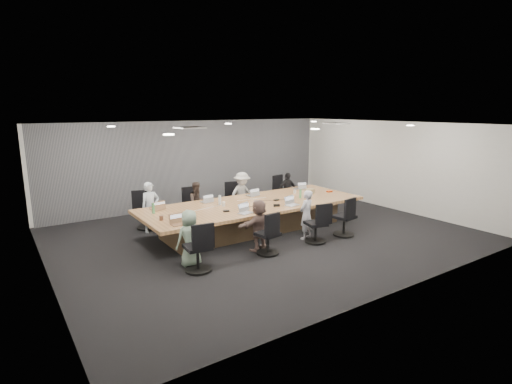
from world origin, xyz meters
TOP-DOWN VIEW (x-y plane):
  - floor at (0.00, 0.00)m, footprint 10.00×8.00m
  - ceiling at (0.00, 0.00)m, footprint 10.00×8.00m
  - wall_back at (0.00, 4.00)m, footprint 10.00×0.00m
  - wall_front at (0.00, -4.00)m, footprint 10.00×0.00m
  - wall_left at (-5.00, 0.00)m, footprint 0.00×8.00m
  - wall_right at (5.00, 0.00)m, footprint 0.00×8.00m
  - curtain at (0.00, 3.92)m, footprint 9.80×0.04m
  - conference_table at (0.00, 0.50)m, footprint 6.00×2.20m
  - chair_0 at (-2.34, 2.20)m, footprint 0.73×0.73m
  - chair_1 at (-1.00, 2.20)m, footprint 0.52×0.52m
  - chair_2 at (0.47, 2.20)m, footprint 0.61×0.61m
  - chair_3 at (2.19, 2.20)m, footprint 0.64×0.64m
  - chair_4 at (-2.47, -1.20)m, footprint 0.62×0.62m
  - chair_5 at (-0.76, -1.20)m, footprint 0.60×0.60m
  - chair_6 at (0.66, -1.20)m, footprint 0.64×0.64m
  - chair_7 at (1.63, -1.20)m, footprint 0.65×0.65m
  - person_0 at (-2.34, 1.85)m, footprint 0.50×0.34m
  - laptop_0 at (-2.34, 1.30)m, footprint 0.39×0.30m
  - person_1 at (-1.00, 1.85)m, footprint 0.61×0.49m
  - laptop_1 at (-1.00, 1.30)m, footprint 0.33×0.24m
  - person_2 at (0.47, 1.85)m, footprint 0.91×0.58m
  - laptop_2 at (0.47, 1.30)m, footprint 0.38×0.28m
  - person_3 at (2.19, 1.85)m, footprint 0.72×0.36m
  - laptop_3 at (2.19, 1.30)m, footprint 0.33×0.26m
  - person_4 at (-2.47, -0.85)m, footprint 0.59×0.40m
  - laptop_4 at (-2.47, -0.30)m, footprint 0.32×0.23m
  - person_5 at (-0.76, -0.85)m, footprint 1.15×0.62m
  - laptop_5 at (-0.76, -0.30)m, footprint 0.38×0.31m
  - person_6 at (0.66, -0.85)m, footprint 0.51×0.40m
  - laptop_6 at (0.66, -0.30)m, footprint 0.39×0.30m
  - bottle_green_left at (-2.58, 0.93)m, footprint 0.08×0.08m
  - bottle_green_right at (1.39, 0.26)m, footprint 0.08×0.08m
  - bottle_clear at (-0.85, 0.82)m, footprint 0.08×0.08m
  - cup_white_far at (-0.84, 0.64)m, footprint 0.09×0.09m
  - cup_white_near at (1.69, 0.86)m, footprint 0.10×0.10m
  - mug_brown at (-2.65, 0.25)m, footprint 0.10×0.10m
  - mic_left at (-1.07, 0.11)m, footprint 0.17×0.14m
  - mic_right at (0.65, 0.39)m, footprint 0.17×0.13m
  - stapler at (0.25, -0.16)m, footprint 0.17×0.10m
  - canvas_bag at (2.03, 0.60)m, footprint 0.27×0.18m
  - snack_packet at (2.65, 0.41)m, footprint 0.17×0.12m

SIDE VIEW (x-z plane):
  - floor at x=0.00m, z-range 0.00..0.00m
  - chair_1 at x=-1.00m, z-range 0.00..0.74m
  - chair_2 at x=0.47m, z-range 0.00..0.76m
  - chair_5 at x=-0.76m, z-range 0.00..0.78m
  - chair_6 at x=0.66m, z-range 0.00..0.79m
  - conference_table at x=0.00m, z-range 0.03..0.77m
  - chair_3 at x=2.19m, z-range 0.00..0.83m
  - chair_7 at x=1.63m, z-range 0.00..0.83m
  - chair_4 at x=-2.47m, z-range 0.00..0.85m
  - chair_0 at x=-2.34m, z-range 0.00..0.85m
  - person_3 at x=2.19m, z-range 0.00..1.18m
  - person_5 at x=-0.76m, z-range 0.00..1.18m
  - person_4 at x=-2.47m, z-range 0.00..1.19m
  - person_1 at x=-1.00m, z-range 0.00..1.20m
  - person_6 at x=0.66m, z-range 0.00..1.23m
  - person_0 at x=-2.34m, z-range 0.00..1.33m
  - person_2 at x=0.47m, z-range 0.00..1.34m
  - laptop_0 at x=-2.34m, z-range 0.74..0.76m
  - laptop_1 at x=-1.00m, z-range 0.74..0.76m
  - laptop_2 at x=0.47m, z-range 0.74..0.76m
  - laptop_3 at x=2.19m, z-range 0.74..0.76m
  - laptop_4 at x=-2.47m, z-range 0.74..0.76m
  - laptop_5 at x=-0.76m, z-range 0.74..0.76m
  - laptop_6 at x=0.66m, z-range 0.74..0.76m
  - mic_left at x=-1.07m, z-range 0.74..0.77m
  - mic_right at x=0.65m, z-range 0.74..0.77m
  - snack_packet at x=2.65m, z-range 0.74..0.78m
  - stapler at x=0.25m, z-range 0.74..0.80m
  - cup_white_near at x=1.69m, z-range 0.74..0.84m
  - mug_brown at x=-2.65m, z-range 0.74..0.85m
  - cup_white_far at x=-0.84m, z-range 0.74..0.85m
  - canvas_bag at x=2.03m, z-range 0.74..0.88m
  - bottle_clear at x=-0.85m, z-range 0.74..0.98m
  - bottle_green_right at x=1.39m, z-range 0.74..0.99m
  - bottle_green_left at x=-2.58m, z-range 0.74..0.99m
  - wall_back at x=0.00m, z-range 0.00..2.80m
  - wall_front at x=0.00m, z-range 0.00..2.80m
  - wall_left at x=-5.00m, z-range 0.00..2.80m
  - wall_right at x=5.00m, z-range 0.00..2.80m
  - curtain at x=0.00m, z-range 0.00..2.80m
  - ceiling at x=0.00m, z-range 2.80..2.80m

